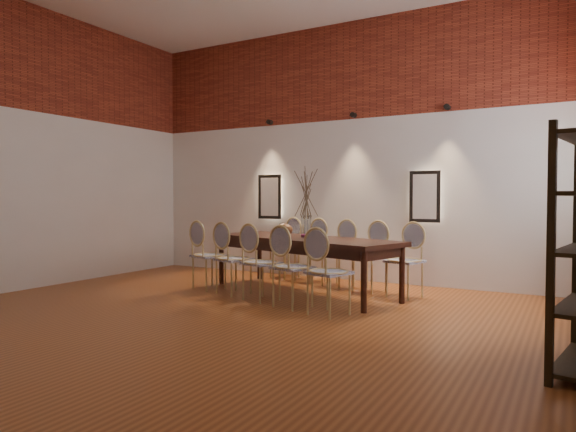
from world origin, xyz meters
The scene contains 23 objects.
floor centered at (0.00, 0.00, -0.01)m, with size 7.00×7.00×0.02m, color brown.
wall_back centered at (0.00, 3.55, 2.00)m, with size 7.00×0.10×4.00m, color silver.
brick_band_back centered at (0.00, 3.48, 3.25)m, with size 7.00×0.02×1.50m, color maroon.
niche_left centered at (-1.30, 3.45, 1.30)m, with size 0.36×0.06×0.66m, color #FFEAC6.
niche_right centered at (1.30, 3.45, 1.30)m, with size 0.36×0.06×0.66m, color #FFEAC6.
spot_fixture_left centered at (-1.30, 3.42, 2.55)m, with size 0.08×0.08×0.10m, color black.
spot_fixture_mid centered at (0.20, 3.42, 2.55)m, with size 0.08×0.08×0.10m, color black.
spot_fixture_right centered at (1.60, 3.42, 2.55)m, with size 0.08×0.08×0.10m, color black.
dining_table centered at (-0.01, 2.15, 0.38)m, with size 2.82×0.90×0.75m, color black.
chair_near_a centered at (-1.31, 1.78, 0.47)m, with size 0.44×0.44×0.94m, color tan, non-canonical shape.
chair_near_b centered at (-0.77, 1.62, 0.47)m, with size 0.44×0.44×0.94m, color tan, non-canonical shape.
chair_near_c centered at (-0.23, 1.45, 0.47)m, with size 0.44×0.44×0.94m, color tan, non-canonical shape.
chair_near_d centered at (0.31, 1.29, 0.47)m, with size 0.44×0.44×0.94m, color tan, non-canonical shape.
chair_near_e centered at (0.85, 1.12, 0.47)m, with size 0.44×0.44×0.94m, color tan, non-canonical shape.
chair_far_a centered at (-0.88, 3.18, 0.47)m, with size 0.44×0.44×0.94m, color tan, non-canonical shape.
chair_far_b centered at (-0.34, 3.02, 0.47)m, with size 0.44×0.44×0.94m, color tan, non-canonical shape.
chair_far_c centered at (0.20, 2.85, 0.47)m, with size 0.44×0.44×0.94m, color tan, non-canonical shape.
chair_far_d centered at (0.74, 2.69, 0.47)m, with size 0.44×0.44×0.94m, color tan, non-canonical shape.
chair_far_e centered at (1.28, 2.53, 0.47)m, with size 0.44×0.44×0.94m, color tan, non-canonical shape.
vase centered at (0.05, 2.13, 0.90)m, with size 0.14×0.14×0.30m, color silver.
dried_branches centered at (0.05, 2.13, 1.35)m, with size 0.50×0.50×0.70m, color brown, non-canonical shape.
bowl centered at (-0.33, 2.20, 0.84)m, with size 0.24×0.24×0.18m, color brown.
book centered at (0.05, 2.36, 0.77)m, with size 0.26×0.18×0.03m, color #8F1651.
Camera 1 is at (3.18, -3.95, 1.28)m, focal length 32.00 mm.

